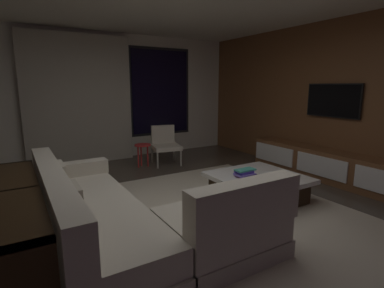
{
  "coord_description": "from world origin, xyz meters",
  "views": [
    {
      "loc": [
        -1.75,
        -2.85,
        1.6
      ],
      "look_at": [
        0.79,
        1.31,
        0.64
      ],
      "focal_mm": 27.78,
      "sensor_mm": 36.0,
      "label": 1
    }
  ],
  "objects": [
    {
      "name": "media_console",
      "position": [
        2.77,
        0.05,
        0.25
      ],
      "size": [
        0.46,
        3.1,
        0.52
      ],
      "color": "brown",
      "rests_on": "floor"
    },
    {
      "name": "back_wall_with_window",
      "position": [
        -0.06,
        3.62,
        1.34
      ],
      "size": [
        6.6,
        0.3,
        2.7
      ],
      "color": "silver",
      "rests_on": "floor"
    },
    {
      "name": "side_stool",
      "position": [
        0.4,
        2.56,
        0.37
      ],
      "size": [
        0.32,
        0.32,
        0.46
      ],
      "color": "red",
      "rests_on": "floor"
    },
    {
      "name": "accent_chair_near_window",
      "position": [
        0.91,
        2.6,
        0.43
      ],
      "size": [
        0.64,
        0.66,
        0.78
      ],
      "color": "#B2ADA0",
      "rests_on": "floor"
    },
    {
      "name": "media_wall",
      "position": [
        3.06,
        0.0,
        1.35
      ],
      "size": [
        0.12,
        7.8,
        2.7
      ],
      "color": "brown",
      "rests_on": "floor"
    },
    {
      "name": "console_table_behind_couch",
      "position": [
        -1.8,
        -0.03,
        0.41
      ],
      "size": [
        0.4,
        2.1,
        0.74
      ],
      "color": "black",
      "rests_on": "floor"
    },
    {
      "name": "book_stack_on_coffee_table",
      "position": [
        0.93,
        0.14,
        0.41
      ],
      "size": [
        0.29,
        0.21,
        0.11
      ],
      "color": "#8D4B6E",
      "rests_on": "coffee_table"
    },
    {
      "name": "mounted_tv",
      "position": [
        2.95,
        0.25,
        1.35
      ],
      "size": [
        0.05,
        0.98,
        0.57
      ],
      "color": "black"
    },
    {
      "name": "coffee_table",
      "position": [
        1.12,
        0.07,
        0.19
      ],
      "size": [
        1.16,
        1.16,
        0.36
      ],
      "color": "black",
      "rests_on": "floor"
    },
    {
      "name": "floor",
      "position": [
        0.0,
        0.0,
        0.0
      ],
      "size": [
        9.2,
        9.2,
        0.0
      ],
      "primitive_type": "plane",
      "color": "#473D33"
    },
    {
      "name": "sectional_couch",
      "position": [
        -0.89,
        -0.17,
        0.29
      ],
      "size": [
        1.98,
        2.5,
        0.82
      ],
      "color": "#B1A997",
      "rests_on": "floor"
    },
    {
      "name": "area_rug",
      "position": [
        0.35,
        -0.1,
        0.01
      ],
      "size": [
        3.2,
        3.8,
        0.01
      ],
      "primitive_type": "cube",
      "color": "beige",
      "rests_on": "floor"
    }
  ]
}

